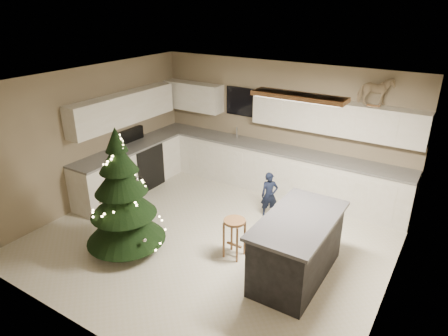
{
  "coord_description": "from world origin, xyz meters",
  "views": [
    {
      "loc": [
        3.19,
        -4.74,
        3.73
      ],
      "look_at": [
        0.0,
        0.35,
        1.15
      ],
      "focal_mm": 32.0,
      "sensor_mm": 36.0,
      "label": 1
    }
  ],
  "objects": [
    {
      "name": "room_shell",
      "position": [
        0.02,
        0.0,
        1.75
      ],
      "size": [
        5.52,
        5.02,
        2.61
      ],
      "color": "gray",
      "rests_on": "ground_plane"
    },
    {
      "name": "island",
      "position": [
        1.55,
        -0.18,
        0.48
      ],
      "size": [
        0.9,
        1.7,
        0.95
      ],
      "color": "black",
      "rests_on": "ground_plane"
    },
    {
      "name": "toddler",
      "position": [
        0.46,
        1.16,
        0.43
      ],
      "size": [
        0.37,
        0.36,
        0.85
      ],
      "primitive_type": "imported",
      "rotation": [
        0.0,
        0.0,
        0.68
      ],
      "color": "black",
      "rests_on": "ground_plane"
    },
    {
      "name": "ground_plane",
      "position": [
        0.0,
        0.0,
        0.0
      ],
      "size": [
        5.5,
        5.5,
        0.0
      ],
      "primitive_type": "plane",
      "color": "beige"
    },
    {
      "name": "rocking_horse",
      "position": [
        1.8,
        2.33,
        2.26
      ],
      "size": [
        0.62,
        0.46,
        0.5
      ],
      "rotation": [
        0.0,
        0.0,
        1.98
      ],
      "color": "brown",
      "rests_on": "cabinetry"
    },
    {
      "name": "bar_stool",
      "position": [
        0.56,
        -0.24,
        0.48
      ],
      "size": [
        0.34,
        0.34,
        0.64
      ],
      "rotation": [
        0.0,
        0.0,
        -0.41
      ],
      "color": "brown",
      "rests_on": "ground_plane"
    },
    {
      "name": "christmas_tree",
      "position": [
        -0.99,
        -0.99,
        0.84
      ],
      "size": [
        1.28,
        1.23,
        2.04
      ],
      "rotation": [
        0.0,
        0.0,
        -0.18
      ],
      "color": "#3F2816",
      "rests_on": "ground_plane"
    },
    {
      "name": "cabinetry",
      "position": [
        -0.91,
        1.65,
        0.76
      ],
      "size": [
        5.5,
        3.2,
        2.0
      ],
      "color": "white",
      "rests_on": "ground_plane"
    }
  ]
}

